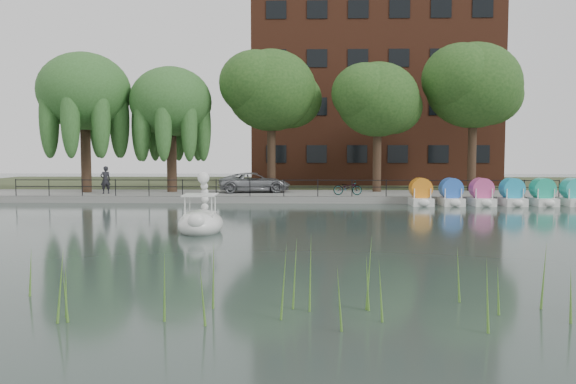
{
  "coord_description": "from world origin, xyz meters",
  "views": [
    {
      "loc": [
        1.15,
        -19.64,
        2.95
      ],
      "look_at": [
        0.5,
        4.0,
        1.3
      ],
      "focal_mm": 35.0,
      "sensor_mm": 36.0,
      "label": 1
    }
  ],
  "objects_px": {
    "swan_boat": "(201,219)",
    "minivan": "(254,181)",
    "bicycle": "(348,187)",
    "pedestrian": "(105,178)"
  },
  "relations": [
    {
      "from": "swan_boat",
      "to": "minivan",
      "type": "bearing_deg",
      "value": 85.27
    },
    {
      "from": "bicycle",
      "to": "swan_boat",
      "type": "relative_size",
      "value": 0.62
    },
    {
      "from": "pedestrian",
      "to": "swan_boat",
      "type": "relative_size",
      "value": 0.72
    },
    {
      "from": "swan_boat",
      "to": "pedestrian",
      "type": "bearing_deg",
      "value": 119.31
    },
    {
      "from": "pedestrian",
      "to": "bicycle",
      "type": "bearing_deg",
      "value": 141.59
    },
    {
      "from": "bicycle",
      "to": "pedestrian",
      "type": "distance_m",
      "value": 15.09
    },
    {
      "from": "minivan",
      "to": "pedestrian",
      "type": "height_order",
      "value": "pedestrian"
    },
    {
      "from": "pedestrian",
      "to": "swan_boat",
      "type": "xyz_separation_m",
      "value": [
        8.54,
        -13.89,
        -0.9
      ]
    },
    {
      "from": "minivan",
      "to": "pedestrian",
      "type": "relative_size",
      "value": 2.68
    },
    {
      "from": "minivan",
      "to": "pedestrian",
      "type": "xyz_separation_m",
      "value": [
        -9.2,
        -1.51,
        0.25
      ]
    }
  ]
}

